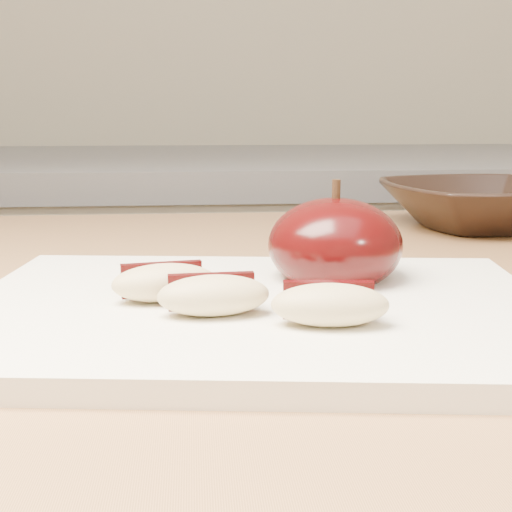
{
  "coord_description": "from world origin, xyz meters",
  "views": [
    {
      "loc": [
        -0.03,
        0.03,
        1.02
      ],
      "look_at": [
        0.01,
        0.4,
        0.94
      ],
      "focal_mm": 50.0,
      "sensor_mm": 36.0,
      "label": 1
    }
  ],
  "objects": [
    {
      "name": "back_cabinet",
      "position": [
        0.0,
        1.2,
        0.47
      ],
      "size": [
        2.4,
        0.62,
        0.94
      ],
      "color": "silver",
      "rests_on": "ground"
    },
    {
      "name": "cutting_board",
      "position": [
        0.01,
        0.4,
        0.91
      ],
      "size": [
        0.34,
        0.27,
        0.01
      ],
      "primitive_type": "cube",
      "rotation": [
        0.0,
        0.0,
        -0.12
      ],
      "color": "white",
      "rests_on": "island_counter"
    },
    {
      "name": "apple_half",
      "position": [
        0.06,
        0.45,
        0.93
      ],
      "size": [
        0.09,
        0.09,
        0.07
      ],
      "rotation": [
        0.0,
        0.0,
        -0.07
      ],
      "color": "black",
      "rests_on": "cutting_board"
    },
    {
      "name": "apple_wedge_a",
      "position": [
        -0.04,
        0.41,
        0.92
      ],
      "size": [
        0.06,
        0.04,
        0.02
      ],
      "rotation": [
        0.0,
        0.0,
        0.17
      ],
      "color": "tan",
      "rests_on": "cutting_board"
    },
    {
      "name": "apple_wedge_b",
      "position": [
        -0.02,
        0.38,
        0.92
      ],
      "size": [
        0.06,
        0.03,
        0.02
      ],
      "rotation": [
        0.0,
        0.0,
        0.07
      ],
      "color": "tan",
      "rests_on": "cutting_board"
    },
    {
      "name": "apple_wedge_c",
      "position": [
        0.04,
        0.36,
        0.92
      ],
      "size": [
        0.06,
        0.03,
        0.02
      ],
      "rotation": [
        0.0,
        0.0,
        -0.11
      ],
      "color": "tan",
      "rests_on": "cutting_board"
    },
    {
      "name": "bowl",
      "position": [
        0.26,
        0.7,
        0.92
      ],
      "size": [
        0.21,
        0.21,
        0.05
      ],
      "primitive_type": "imported",
      "rotation": [
        0.0,
        0.0,
        0.14
      ],
      "color": "black",
      "rests_on": "island_counter"
    }
  ]
}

